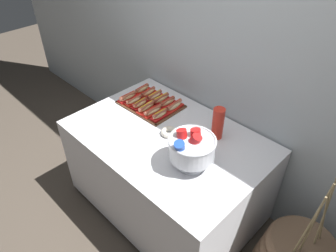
{
  "coord_description": "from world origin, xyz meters",
  "views": [
    {
      "loc": [
        1.24,
        -1.24,
        2.21
      ],
      "look_at": [
        -0.01,
        0.02,
        0.84
      ],
      "focal_mm": 33.49,
      "sensor_mm": 36.0,
      "label": 1
    }
  ],
  "objects_px": {
    "punch_bowl": "(191,147)",
    "hot_dog_2": "(140,104)",
    "hot_dog_10": "(167,102)",
    "buffet_table": "(167,171)",
    "hot_dog_5": "(160,115)",
    "hot_dog_7": "(148,93)",
    "hot_dog_9": "(161,99)",
    "hot_dog_11": "(174,106)",
    "hot_dog_4": "(153,111)",
    "hot_dog_1": "(134,100)",
    "cup_stack": "(218,123)",
    "hot_dog_6": "(142,89)",
    "hot_dog_0": "(128,97)",
    "hot_dog_8": "(154,96)",
    "hot_dog_3": "(146,107)",
    "serving_tray": "(151,105)",
    "donut": "(169,132)"
  },
  "relations": [
    {
      "from": "punch_bowl",
      "to": "hot_dog_2",
      "type": "bearing_deg",
      "value": 164.23
    },
    {
      "from": "hot_dog_3",
      "to": "hot_dog_7",
      "type": "xyz_separation_m",
      "value": [
        -0.15,
        0.16,
        -0.0
      ]
    },
    {
      "from": "hot_dog_5",
      "to": "hot_dog_4",
      "type": "bearing_deg",
      "value": -178.35
    },
    {
      "from": "hot_dog_8",
      "to": "hot_dog_2",
      "type": "bearing_deg",
      "value": -88.35
    },
    {
      "from": "hot_dog_2",
      "to": "hot_dog_6",
      "type": "height_order",
      "value": "hot_dog_6"
    },
    {
      "from": "hot_dog_5",
      "to": "hot_dog_9",
      "type": "height_order",
      "value": "same"
    },
    {
      "from": "hot_dog_7",
      "to": "hot_dog_9",
      "type": "xyz_separation_m",
      "value": [
        0.15,
        0.0,
        0.0
      ]
    },
    {
      "from": "hot_dog_2",
      "to": "hot_dog_5",
      "type": "distance_m",
      "value": 0.23
    },
    {
      "from": "hot_dog_1",
      "to": "hot_dog_3",
      "type": "xyz_separation_m",
      "value": [
        0.15,
        0.0,
        0.0
      ]
    },
    {
      "from": "buffet_table",
      "to": "hot_dog_8",
      "type": "bearing_deg",
      "value": 147.6
    },
    {
      "from": "donut",
      "to": "hot_dog_10",
      "type": "bearing_deg",
      "value": 136.76
    },
    {
      "from": "hot_dog_1",
      "to": "hot_dog_5",
      "type": "distance_m",
      "value": 0.3
    },
    {
      "from": "hot_dog_8",
      "to": "hot_dog_11",
      "type": "height_order",
      "value": "hot_dog_11"
    },
    {
      "from": "hot_dog_6",
      "to": "hot_dog_11",
      "type": "height_order",
      "value": "same"
    },
    {
      "from": "hot_dog_1",
      "to": "hot_dog_7",
      "type": "height_order",
      "value": "hot_dog_7"
    },
    {
      "from": "hot_dog_1",
      "to": "hot_dog_8",
      "type": "distance_m",
      "value": 0.18
    },
    {
      "from": "hot_dog_2",
      "to": "hot_dog_4",
      "type": "bearing_deg",
      "value": 1.65
    },
    {
      "from": "hot_dog_10",
      "to": "cup_stack",
      "type": "relative_size",
      "value": 0.67
    },
    {
      "from": "buffet_table",
      "to": "hot_dog_6",
      "type": "bearing_deg",
      "value": 155.32
    },
    {
      "from": "hot_dog_4",
      "to": "hot_dog_5",
      "type": "bearing_deg",
      "value": 1.65
    },
    {
      "from": "hot_dog_1",
      "to": "donut",
      "type": "distance_m",
      "value": 0.49
    },
    {
      "from": "hot_dog_8",
      "to": "donut",
      "type": "height_order",
      "value": "hot_dog_8"
    },
    {
      "from": "hot_dog_11",
      "to": "hot_dog_8",
      "type": "bearing_deg",
      "value": -178.35
    },
    {
      "from": "hot_dog_4",
      "to": "donut",
      "type": "xyz_separation_m",
      "value": [
        0.26,
        -0.08,
        -0.02
      ]
    },
    {
      "from": "hot_dog_0",
      "to": "hot_dog_8",
      "type": "distance_m",
      "value": 0.22
    },
    {
      "from": "hot_dog_5",
      "to": "hot_dog_11",
      "type": "distance_m",
      "value": 0.17
    },
    {
      "from": "hot_dog_2",
      "to": "cup_stack",
      "type": "bearing_deg",
      "value": 11.88
    },
    {
      "from": "hot_dog_3",
      "to": "hot_dog_6",
      "type": "xyz_separation_m",
      "value": [
        -0.23,
        0.16,
        0.0
      ]
    },
    {
      "from": "hot_dog_2",
      "to": "hot_dog_10",
      "type": "height_order",
      "value": "hot_dog_10"
    },
    {
      "from": "punch_bowl",
      "to": "hot_dog_11",
      "type": "bearing_deg",
      "value": 143.46
    },
    {
      "from": "hot_dog_0",
      "to": "hot_dog_10",
      "type": "relative_size",
      "value": 1.09
    },
    {
      "from": "serving_tray",
      "to": "cup_stack",
      "type": "distance_m",
      "value": 0.65
    },
    {
      "from": "hot_dog_1",
      "to": "hot_dog_7",
      "type": "xyz_separation_m",
      "value": [
        -0.0,
        0.16,
        0.0
      ]
    },
    {
      "from": "hot_dog_5",
      "to": "hot_dog_7",
      "type": "bearing_deg",
      "value": 152.84
    },
    {
      "from": "hot_dog_0",
      "to": "hot_dog_1",
      "type": "xyz_separation_m",
      "value": [
        0.07,
        0.0,
        -0.0
      ]
    },
    {
      "from": "buffet_table",
      "to": "hot_dog_5",
      "type": "bearing_deg",
      "value": 150.44
    },
    {
      "from": "hot_dog_4",
      "to": "hot_dog_7",
      "type": "bearing_deg",
      "value": 145.39
    },
    {
      "from": "buffet_table",
      "to": "punch_bowl",
      "type": "bearing_deg",
      "value": -18.49
    },
    {
      "from": "hot_dog_4",
      "to": "hot_dog_6",
      "type": "relative_size",
      "value": 1.13
    },
    {
      "from": "hot_dog_4",
      "to": "hot_dog_11",
      "type": "bearing_deg",
      "value": 67.2
    },
    {
      "from": "hot_dog_11",
      "to": "punch_bowl",
      "type": "xyz_separation_m",
      "value": [
        0.51,
        -0.38,
        0.11
      ]
    },
    {
      "from": "hot_dog_4",
      "to": "punch_bowl",
      "type": "height_order",
      "value": "punch_bowl"
    },
    {
      "from": "hot_dog_1",
      "to": "cup_stack",
      "type": "height_order",
      "value": "cup_stack"
    },
    {
      "from": "serving_tray",
      "to": "hot_dog_5",
      "type": "relative_size",
      "value": 3.21
    },
    {
      "from": "hot_dog_5",
      "to": "hot_dog_8",
      "type": "xyz_separation_m",
      "value": [
        -0.23,
        0.16,
        -0.0
      ]
    },
    {
      "from": "buffet_table",
      "to": "hot_dog_11",
      "type": "bearing_deg",
      "value": 125.38
    },
    {
      "from": "hot_dog_0",
      "to": "hot_dog_6",
      "type": "height_order",
      "value": "hot_dog_6"
    },
    {
      "from": "hot_dog_7",
      "to": "hot_dog_11",
      "type": "xyz_separation_m",
      "value": [
        0.3,
        0.01,
        0.0
      ]
    },
    {
      "from": "hot_dog_1",
      "to": "cup_stack",
      "type": "relative_size",
      "value": 0.67
    },
    {
      "from": "hot_dog_11",
      "to": "donut",
      "type": "bearing_deg",
      "value": -52.99
    }
  ]
}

